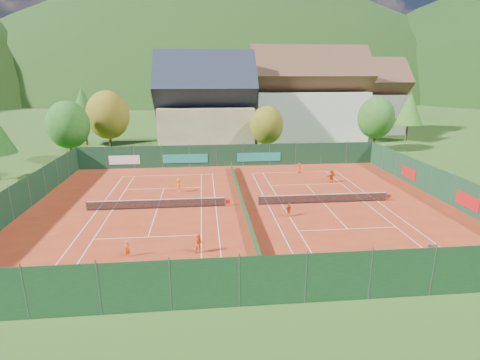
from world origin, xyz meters
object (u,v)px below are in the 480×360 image
at_px(ball_hopper, 431,248).
at_px(player_left_near, 127,249).
at_px(chalet, 206,108).
at_px(player_right_far_b, 331,176).
at_px(hotel_block_a, 307,100).
at_px(player_right_near, 289,210).
at_px(player_left_mid, 199,244).
at_px(player_left_far, 179,185).
at_px(hotel_block_b, 362,101).
at_px(player_right_far_a, 299,168).

distance_m(ball_hopper, player_left_near, 21.05).
distance_m(chalet, player_right_far_b, 27.78).
distance_m(hotel_block_a, ball_hopper, 48.01).
bearing_deg(ball_hopper, player_left_near, 175.12).
bearing_deg(player_right_near, chalet, 65.96).
bearing_deg(player_left_near, player_left_mid, -33.25).
relative_size(player_left_mid, player_left_far, 0.94).
relative_size(hotel_block_b, player_right_far_b, 11.07).
relative_size(hotel_block_a, player_right_near, 16.95).
bearing_deg(player_right_near, hotel_block_b, 25.37).
xyz_separation_m(hotel_block_a, ball_hopper, (-3.96, -47.35, -6.83)).
bearing_deg(chalet, hotel_block_b, 22.99).
bearing_deg(chalet, player_left_mid, -91.46).
bearing_deg(player_right_far_a, player_right_near, 62.04).
relative_size(hotel_block_a, ball_hopper, 27.00).
bearing_deg(player_right_near, player_left_far, 105.74).
height_order(chalet, player_right_far_a, chalet).
distance_m(player_left_near, player_right_far_a, 27.34).
bearing_deg(hotel_block_b, player_left_near, -126.01).
bearing_deg(hotel_block_a, player_left_near, -118.68).
bearing_deg(player_right_far_a, ball_hopper, 88.65).
bearing_deg(player_left_far, player_left_near, 109.74).
relative_size(ball_hopper, player_left_far, 0.51).
bearing_deg(player_left_near, hotel_block_b, 20.44).
distance_m(ball_hopper, player_left_mid, 16.15).
height_order(chalet, player_left_near, chalet).
bearing_deg(ball_hopper, chalet, 109.99).
bearing_deg(player_left_mid, player_left_far, 89.96).
xyz_separation_m(player_left_mid, player_left_far, (-2.24, 14.35, 0.05)).
bearing_deg(hotel_block_b, player_left_far, -132.77).
bearing_deg(hotel_block_a, player_left_far, -125.50).
bearing_deg(ball_hopper, hotel_block_a, 85.22).
bearing_deg(hotel_block_a, player_left_mid, -113.72).
bearing_deg(player_left_near, ball_hopper, -38.43).
distance_m(hotel_block_a, player_right_near, 41.62).
distance_m(player_left_far, player_right_far_b, 17.46).
relative_size(chalet, player_left_far, 10.35).
xyz_separation_m(player_left_mid, player_right_far_b, (15.11, 16.33, 0.04)).
bearing_deg(chalet, ball_hopper, -70.01).
distance_m(hotel_block_a, player_right_far_a, 26.51).
relative_size(hotel_block_b, player_right_far_a, 13.65).
xyz_separation_m(hotel_block_a, player_left_far, (-22.24, -31.19, -6.60)).
height_order(player_right_far_a, player_right_far_b, player_right_far_b).
bearing_deg(ball_hopper, player_right_far_a, 98.77).
distance_m(chalet, player_right_far_a, 22.62).
relative_size(hotel_block_a, hotel_block_b, 1.25).
xyz_separation_m(player_left_near, player_left_far, (2.68, 14.38, 0.18)).
height_order(hotel_block_a, ball_hopper, hotel_block_a).
bearing_deg(player_right_far_b, player_right_far_a, -86.43).
xyz_separation_m(player_left_mid, player_right_far_a, (12.53, 21.02, -0.10)).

